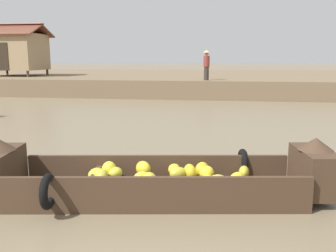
{
  "coord_description": "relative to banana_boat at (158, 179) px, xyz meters",
  "views": [
    {
      "loc": [
        0.74,
        -1.48,
        2.26
      ],
      "look_at": [
        -0.5,
        6.8,
        0.71
      ],
      "focal_mm": 39.13,
      "sensor_mm": 36.0,
      "label": 1
    }
  ],
  "objects": [
    {
      "name": "banana_boat",
      "position": [
        0.0,
        0.0,
        0.0
      ],
      "size": [
        5.69,
        2.42,
        1.01
      ],
      "color": "#473323",
      "rests_on": "ground"
    },
    {
      "name": "vendor_person",
      "position": [
        0.07,
        15.18,
        1.63
      ],
      "size": [
        0.44,
        0.44,
        1.66
      ],
      "color": "#332D28",
      "rests_on": "riverbank_strip"
    },
    {
      "name": "ground_plane",
      "position": [
        0.27,
        5.87,
        -0.33
      ],
      "size": [
        300.0,
        300.0,
        0.0
      ],
      "primitive_type": "plane",
      "color": "#7A6B51"
    },
    {
      "name": "stilt_house_left",
      "position": [
        -13.29,
        18.38,
        2.42
      ],
      "size": [
        4.27,
        3.62,
        3.57
      ],
      "color": "#4C3826",
      "rests_on": "riverbank_strip"
    },
    {
      "name": "riverbank_strip",
      "position": [
        0.27,
        24.22,
        0.19
      ],
      "size": [
        160.0,
        20.0,
        1.04
      ],
      "primitive_type": "cube",
      "color": "#756047",
      "rests_on": "ground"
    }
  ]
}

